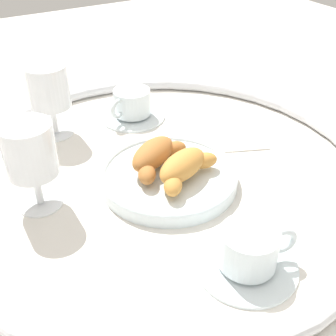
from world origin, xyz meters
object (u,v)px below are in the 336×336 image
at_px(juice_glass_right, 49,90).
at_px(folded_napkin, 234,135).
at_px(croissant_large, 156,156).
at_px(coffee_cup_far, 132,106).
at_px(croissant_small, 184,167).
at_px(juice_glass_left, 30,154).
at_px(pastry_plate, 168,176).
at_px(coffee_cup_near, 249,252).

distance_m(juice_glass_right, folded_napkin, 0.36).
relative_size(croissant_large, coffee_cup_far, 0.90).
relative_size(croissant_small, juice_glass_right, 0.91).
height_order(croissant_small, juice_glass_left, juice_glass_left).
distance_m(croissant_small, folded_napkin, 0.20).
xyz_separation_m(croissant_large, juice_glass_left, (0.19, -0.03, 0.05)).
height_order(pastry_plate, juice_glass_left, juice_glass_left).
bearing_deg(croissant_large, coffee_cup_near, 91.85).
distance_m(croissant_small, coffee_cup_near, 0.18).
xyz_separation_m(croissant_large, folded_napkin, (-0.20, -0.04, -0.04)).
xyz_separation_m(croissant_large, croissant_small, (-0.02, 0.05, 0.00)).
bearing_deg(folded_napkin, juice_glass_left, 1.86).
bearing_deg(coffee_cup_far, juice_glass_right, -5.17).
bearing_deg(coffee_cup_near, pastry_plate, -90.79).
distance_m(croissant_large, coffee_cup_far, 0.22).
relative_size(pastry_plate, croissant_small, 1.79).
bearing_deg(juice_glass_left, pastry_plate, 165.24).
bearing_deg(croissant_large, juice_glass_right, -66.66).
relative_size(croissant_small, coffee_cup_near, 0.93).
bearing_deg(coffee_cup_far, coffee_cup_near, 83.12).
bearing_deg(coffee_cup_near, croissant_small, -95.04).
bearing_deg(croissant_large, juice_glass_left, -9.16).
xyz_separation_m(pastry_plate, croissant_small, (-0.01, 0.03, 0.03)).
distance_m(croissant_small, juice_glass_left, 0.23).
bearing_deg(juice_glass_right, croissant_small, 113.72).
xyz_separation_m(coffee_cup_near, folded_napkin, (-0.19, -0.28, -0.02)).
xyz_separation_m(coffee_cup_far, folded_napkin, (-0.14, 0.17, -0.02)).
distance_m(coffee_cup_far, folded_napkin, 0.22).
xyz_separation_m(croissant_small, coffee_cup_near, (0.02, 0.18, -0.02)).
height_order(coffee_cup_near, juice_glass_left, juice_glass_left).
xyz_separation_m(pastry_plate, juice_glass_right, (0.11, -0.25, 0.08)).
bearing_deg(juice_glass_right, pastry_plate, 113.52).
height_order(pastry_plate, coffee_cup_far, coffee_cup_far).
bearing_deg(pastry_plate, juice_glass_left, -14.76).
bearing_deg(croissant_small, coffee_cup_near, 84.96).
bearing_deg(pastry_plate, juice_glass_right, -66.48).
height_order(croissant_large, folded_napkin, croissant_large).
relative_size(coffee_cup_far, juice_glass_left, 0.97).
distance_m(coffee_cup_far, juice_glass_right, 0.17).
xyz_separation_m(croissant_small, folded_napkin, (-0.17, -0.09, -0.04)).
height_order(coffee_cup_far, juice_glass_right, juice_glass_right).
bearing_deg(juice_glass_right, folded_napkin, 147.84).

